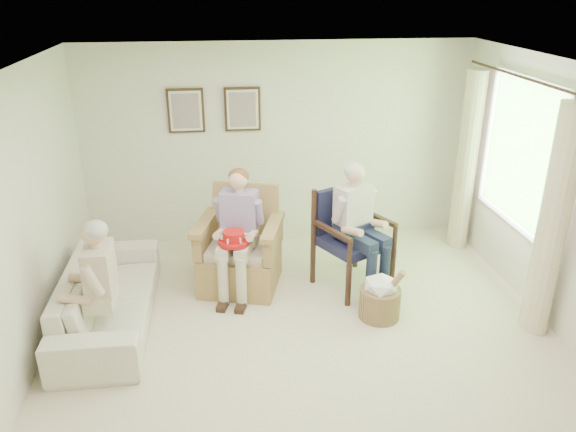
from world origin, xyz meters
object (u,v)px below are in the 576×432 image
at_px(wicker_armchair, 240,256).
at_px(hatbox, 380,296).
at_px(red_hat, 234,239).
at_px(wood_armchair, 352,233).
at_px(person_sofa, 95,281).
at_px(person_dark, 357,219).
at_px(sofa, 109,296).
at_px(person_wicker, 239,224).

height_order(wicker_armchair, hatbox, wicker_armchair).
bearing_deg(red_hat, wood_armchair, 10.54).
relative_size(wicker_armchair, wood_armchair, 1.00).
bearing_deg(person_sofa, person_dark, 106.46).
relative_size(wood_armchair, sofa, 0.53).
bearing_deg(wicker_armchair, sofa, -139.57).
distance_m(wicker_armchair, hatbox, 1.67).
bearing_deg(person_sofa, hatbox, 93.43).
xyz_separation_m(wicker_armchair, wood_armchair, (1.28, -0.09, 0.26)).
distance_m(red_hat, hatbox, 1.65).
distance_m(sofa, person_sofa, 0.60).
relative_size(wicker_armchair, person_dark, 0.77).
bearing_deg(wood_armchair, person_sofa, 171.87).
distance_m(sofa, red_hat, 1.40).
xyz_separation_m(sofa, red_hat, (1.30, 0.29, 0.43)).
relative_size(wood_armchair, person_sofa, 0.88).
xyz_separation_m(wood_armchair, person_dark, (0.00, -0.18, 0.25)).
bearing_deg(person_wicker, wood_armchair, 18.05).
relative_size(wicker_armchair, person_wicker, 0.81).
relative_size(person_dark, hatbox, 2.31).
bearing_deg(wicker_armchair, person_sofa, -126.62).
bearing_deg(person_wicker, person_sofa, -130.68).
xyz_separation_m(person_sofa, red_hat, (1.30, 0.72, 0.01)).
relative_size(red_hat, hatbox, 0.52).
bearing_deg(red_hat, person_dark, 2.84).
distance_m(wood_armchair, person_dark, 0.31).
xyz_separation_m(wicker_armchair, sofa, (-1.36, -0.64, -0.05)).
height_order(wood_armchair, hatbox, wood_armchair).
distance_m(person_sofa, hatbox, 2.82).
bearing_deg(wood_armchair, wicker_armchair, 147.62).
height_order(wood_armchair, person_dark, person_dark).
distance_m(person_wicker, person_dark, 1.28).
bearing_deg(sofa, wicker_armchair, -65.04).
bearing_deg(person_sofa, person_wicker, 123.67).
xyz_separation_m(sofa, person_wicker, (1.36, 0.49, 0.51)).
xyz_separation_m(sofa, person_sofa, (-0.00, -0.43, 0.42)).
bearing_deg(red_hat, sofa, -167.18).
relative_size(person_wicker, person_sofa, 1.09).
bearing_deg(hatbox, wood_armchair, 99.56).
distance_m(sofa, person_wicker, 1.54).
bearing_deg(wicker_armchair, red_hat, -86.05).
xyz_separation_m(wicker_armchair, person_sofa, (-1.36, -1.06, 0.37)).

